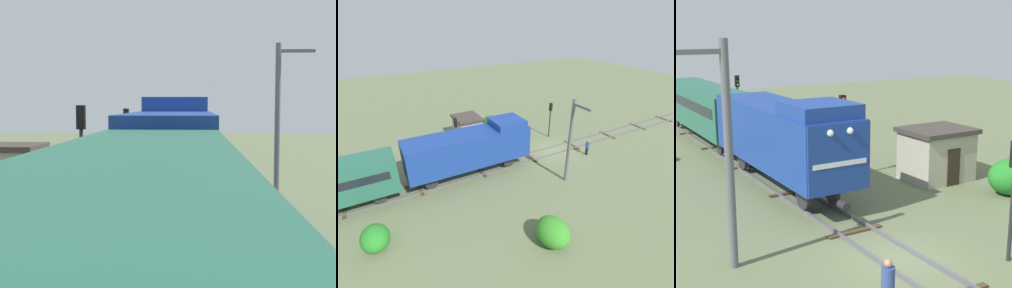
# 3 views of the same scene
# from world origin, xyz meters

# --- Properties ---
(ground_plane) EXTENTS (101.94, 101.94, 0.00)m
(ground_plane) POSITION_xyz_m (0.00, 0.00, 0.00)
(ground_plane) COLOR #66704C
(railway_track) EXTENTS (2.40, 67.96, 0.16)m
(railway_track) POSITION_xyz_m (0.00, -0.00, 0.07)
(railway_track) COLOR #595960
(railway_track) RESTS_ON ground
(locomotive) EXTENTS (2.90, 11.60, 4.60)m
(locomotive) POSITION_xyz_m (0.00, 9.32, 2.77)
(locomotive) COLOR navy
(locomotive) RESTS_ON railway_track
(traffic_signal_near) EXTENTS (0.32, 0.34, 4.21)m
(traffic_signal_near) POSITION_xyz_m (3.20, -1.95, 2.92)
(traffic_signal_near) COLOR #262628
(traffic_signal_near) RESTS_ON ground
(traffic_signal_mid) EXTENTS (0.32, 0.34, 4.42)m
(traffic_signal_mid) POSITION_xyz_m (3.40, 9.46, 3.06)
(traffic_signal_mid) COLOR #262628
(traffic_signal_mid) RESTS_ON ground
(worker_near_track) EXTENTS (0.38, 0.38, 1.70)m
(worker_near_track) POSITION_xyz_m (-2.40, -2.65, 1.00)
(worker_near_track) COLOR #262B38
(worker_near_track) RESTS_ON ground
(catenary_mast) EXTENTS (1.94, 0.28, 7.49)m
(catenary_mast) POSITION_xyz_m (-5.07, 2.44, 3.99)
(catenary_mast) COLOR #595960
(catenary_mast) RESTS_ON ground
(relay_hut) EXTENTS (3.50, 2.90, 2.74)m
(relay_hut) POSITION_xyz_m (7.50, 6.79, 1.39)
(relay_hut) COLOR #B2A893
(relay_hut) RESTS_ON ground
(bush_near) EXTENTS (2.40, 1.97, 1.75)m
(bush_near) POSITION_xyz_m (8.92, 3.04, 0.87)
(bush_near) COLOR #248226
(bush_near) RESTS_ON ground
(bush_mid) EXTENTS (2.14, 1.75, 1.55)m
(bush_mid) POSITION_xyz_m (-5.09, 17.95, 0.78)
(bush_mid) COLOR #268126
(bush_mid) RESTS_ON ground
(bush_far) EXTENTS (2.48, 2.03, 1.80)m
(bush_far) POSITION_xyz_m (-10.15, 7.95, 0.90)
(bush_far) COLOR #378B26
(bush_far) RESTS_ON ground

